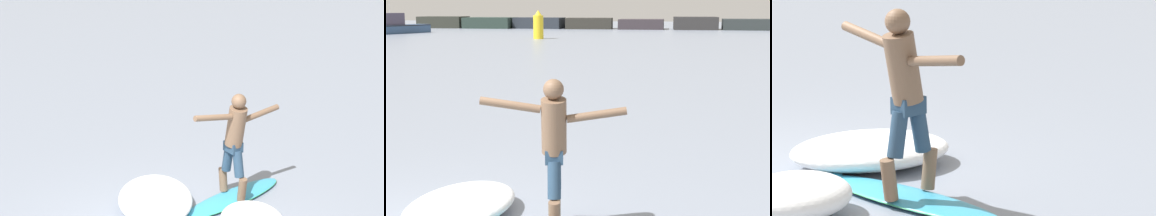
# 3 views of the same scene
# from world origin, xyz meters

# --- Properties ---
(rock_jetty_breakwater) EXTENTS (45.04, 4.86, 1.50)m
(rock_jetty_breakwater) POSITION_xyz_m (-7.50, 62.00, 0.68)
(rock_jetty_breakwater) COLOR #2D3029
(rock_jetty_breakwater) RESTS_ON ground
(surfer) EXTENTS (1.59, 0.67, 1.73)m
(surfer) POSITION_xyz_m (1.50, 0.96, 1.09)
(surfer) COLOR brown
(surfer) RESTS_ON surfboard
(fishing_boat_near_jetty) EXTENTS (4.29, 8.33, 2.96)m
(fishing_boat_near_jetty) POSITION_xyz_m (-25.01, 45.59, 0.70)
(fishing_boat_near_jetty) COLOR #334E73
(fishing_boat_near_jetty) RESTS_ON ground
(channel_marker_buoy) EXTENTS (0.86, 0.86, 2.38)m
(channel_marker_buoy) POSITION_xyz_m (-8.42, 39.24, 1.09)
(channel_marker_buoy) COLOR yellow
(channel_marker_buoy) RESTS_ON ground
(wave_foam_at_nose) EXTENTS (1.56, 1.92, 0.34)m
(wave_foam_at_nose) POSITION_xyz_m (0.26, 1.21, 0.17)
(wave_foam_at_nose) COLOR white
(wave_foam_at_nose) RESTS_ON ground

